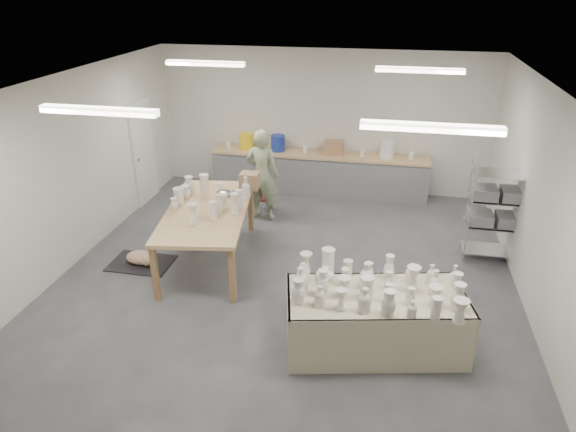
% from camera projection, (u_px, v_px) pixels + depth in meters
% --- Properties ---
extents(room, '(8.00, 8.02, 3.00)m').
position_uv_depth(room, '(278.00, 152.00, 7.19)').
color(room, '#424449').
rests_on(room, ground).
extents(back_counter, '(4.60, 0.60, 1.24)m').
position_uv_depth(back_counter, '(318.00, 172.00, 11.04)').
color(back_counter, tan).
rests_on(back_counter, ground).
extents(wire_shelf, '(0.88, 0.48, 1.80)m').
position_uv_depth(wire_shelf, '(496.00, 208.00, 8.26)').
color(wire_shelf, silver).
rests_on(wire_shelf, ground).
extents(drying_table, '(2.37, 1.49, 1.14)m').
position_uv_depth(drying_table, '(374.00, 317.00, 6.40)').
color(drying_table, olive).
rests_on(drying_table, ground).
extents(work_table, '(1.62, 2.66, 1.30)m').
position_uv_depth(work_table, '(211.00, 206.00, 8.27)').
color(work_table, tan).
rests_on(work_table, ground).
extents(rug, '(1.00, 0.70, 0.02)m').
position_uv_depth(rug, '(141.00, 263.00, 8.45)').
color(rug, black).
rests_on(rug, ground).
extents(cat, '(0.57, 0.49, 0.21)m').
position_uv_depth(cat, '(141.00, 258.00, 8.39)').
color(cat, white).
rests_on(cat, rug).
extents(potter, '(0.70, 0.51, 1.77)m').
position_uv_depth(potter, '(262.00, 175.00, 9.72)').
color(potter, '#96A37E').
rests_on(potter, ground).
extents(red_stool, '(0.39, 0.39, 0.31)m').
position_uv_depth(red_stool, '(266.00, 199.00, 10.22)').
color(red_stool, '#AE1B18').
rests_on(red_stool, ground).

